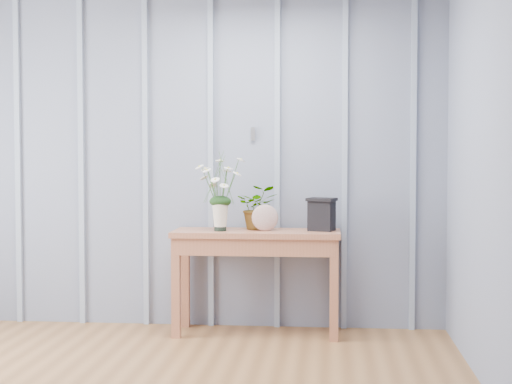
# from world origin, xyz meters

# --- Properties ---
(room_shell) EXTENTS (4.00, 4.50, 2.50)m
(room_shell) POSITION_xyz_m (0.00, 0.92, 1.99)
(room_shell) COLOR gray
(room_shell) RESTS_ON ground
(sideboard) EXTENTS (1.20, 0.45, 0.75)m
(sideboard) POSITION_xyz_m (0.62, 1.99, 0.64)
(sideboard) COLOR #A05E41
(sideboard) RESTS_ON ground
(daisy_vase) EXTENTS (0.39, 0.29, 0.55)m
(daisy_vase) POSITION_xyz_m (0.36, 1.94, 1.09)
(daisy_vase) COLOR black
(daisy_vase) RESTS_ON sideboard
(spider_plant) EXTENTS (0.30, 0.26, 0.32)m
(spider_plant) POSITION_xyz_m (0.62, 2.08, 0.91)
(spider_plant) COLOR black
(spider_plant) RESTS_ON sideboard
(felt_disc_vessel) EXTENTS (0.19, 0.07, 0.19)m
(felt_disc_vessel) POSITION_xyz_m (0.68, 1.97, 0.85)
(felt_disc_vessel) COLOR #874D54
(felt_disc_vessel) RESTS_ON sideboard
(carved_box) EXTENTS (0.23, 0.20, 0.24)m
(carved_box) POSITION_xyz_m (1.08, 2.01, 0.87)
(carved_box) COLOR black
(carved_box) RESTS_ON sideboard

